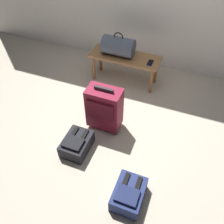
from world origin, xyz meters
name	(u,v)px	position (x,y,z in m)	size (l,w,h in m)	color
ground_plane	(108,127)	(0.00, 0.00, 0.00)	(6.60, 6.60, 0.00)	#B2A893
bench	(125,60)	(-0.12, 0.98, 0.36)	(1.00, 0.36, 0.43)	olive
duffel_bag_slate	(118,46)	(-0.23, 0.98, 0.56)	(0.44, 0.26, 0.34)	#475160
cell_phone	(150,63)	(0.25, 0.94, 0.44)	(0.07, 0.14, 0.01)	#191E4C
suitcase_upright_burgundy	(104,108)	(-0.04, 0.01, 0.32)	(0.40, 0.26, 0.62)	maroon
backpack_navy	(129,194)	(0.54, -0.79, 0.09)	(0.28, 0.38, 0.21)	navy
backpack_dark	(77,144)	(-0.21, -0.43, 0.09)	(0.28, 0.38, 0.21)	black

